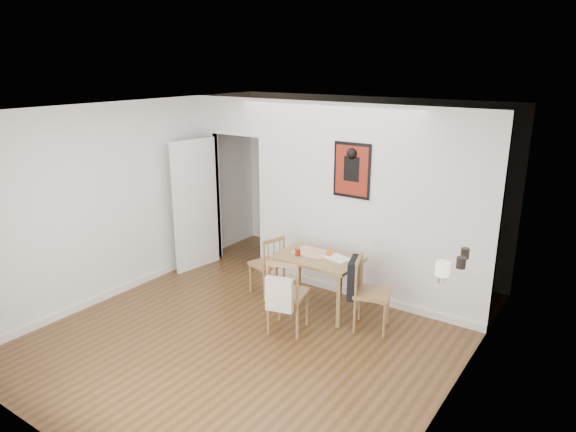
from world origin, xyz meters
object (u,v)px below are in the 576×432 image
Objects in this scene: notebook at (338,258)px; ceramic_jar_b at (465,253)px; dining_table at (318,263)px; orange_fruit at (329,253)px; chair_left at (267,265)px; red_glass at (298,252)px; fireplace at (455,321)px; chair_right at (371,293)px; ceramic_jar_a at (461,263)px; chair_front at (287,294)px; bookshelf at (283,197)px; mantel_lamp at (443,270)px.

ceramic_jar_b reaches higher than notebook.
orange_fruit is (0.10, 0.11, 0.13)m from dining_table.
chair_left is 9.54× the size of red_glass.
chair_right is at bearing 159.18° from fireplace.
ceramic_jar_b is at bearing -9.08° from orange_fruit.
red_glass reaches higher than notebook.
chair_right is 1.38m from ceramic_jar_a.
dining_table is at bearing 90.19° from chair_front.
chair_front is 3.13× the size of notebook.
bookshelf is at bearing 118.21° from chair_left.
red_glass is at bearing 170.82° from ceramic_jar_a.
dining_table is 3.54× the size of notebook.
ceramic_jar_a reaches higher than notebook.
chair_front is 11.38× the size of orange_fruit.
chair_front is 2.05m from ceramic_jar_b.
ceramic_jar_a reaches higher than chair_front.
orange_fruit is at bearing 170.92° from ceramic_jar_b.
ceramic_jar_a is 1.02× the size of ceramic_jar_b.
fireplace is (1.11, -0.42, 0.15)m from chair_right.
ceramic_jar_b is at bearing 90.34° from mantel_lamp.
bookshelf is (-2.47, 1.73, 0.44)m from chair_right.
ceramic_jar_b is (2.65, -0.16, 0.79)m from chair_left.
bookshelf is 2.35m from orange_fruit.
dining_table is at bearing 166.60° from ceramic_jar_a.
mantel_lamp is (2.08, -0.79, 0.53)m from red_glass.
chair_right is 3.05m from bookshelf.
chair_front is at bearing -53.97° from bookshelf.
chair_front is 0.50× the size of bookshelf.
chair_front is 1.91m from fireplace.
chair_front is 0.85m from notebook.
bookshelf is at bearing 141.22° from notebook.
chair_left is at bearing -172.56° from orange_fruit.
fireplace is 13.93× the size of red_glass.
chair_front is at bearing -67.51° from red_glass.
mantel_lamp is at bearing -6.57° from chair_front.
chair_front is 10.36× the size of red_glass.
chair_front reaches higher than chair_right.
chair_front is (0.00, -0.69, -0.16)m from dining_table.
dining_table is 0.28m from notebook.
chair_front is 8.57× the size of ceramic_jar_b.
notebook is 1.45× the size of mantel_lamp.
chair_right is 1.07m from red_glass.
notebook is (1.94, -1.56, -0.18)m from bookshelf.
bookshelf is at bearing 149.07° from fireplace.
chair_right is 1.20m from fireplace.
fireplace reaches higher than chair_right.
bookshelf is 16.98× the size of ceramic_jar_b.
fireplace is at bearing -10.58° from chair_left.
chair_right reaches higher than dining_table.
fireplace is at bearing -30.93° from bookshelf.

